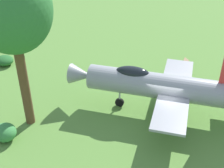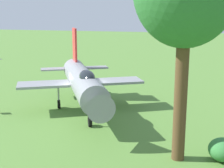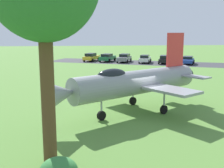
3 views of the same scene
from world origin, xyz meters
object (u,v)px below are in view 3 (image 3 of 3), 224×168
Objects in this scene: parked_car_blue at (188,60)px; parked_car_white at (145,59)px; parked_car_yellow at (91,57)px; info_plaque at (96,85)px; parked_car_green at (107,57)px; display_jet at (134,82)px; parked_car_gray at (124,58)px; parked_car_black at (165,59)px.

parked_car_white is (6.90, -2.95, 0.03)m from parked_car_blue.
info_plaque is at bearing -155.54° from parked_car_yellow.
parked_car_blue is 14.70m from parked_car_green.
display_jet is 2.27× the size of parked_car_gray.
display_jet is 2.43× the size of parked_car_green.
parked_car_black is 10.78m from parked_car_green.
display_jet reaches higher than parked_car_gray.
info_plaque is 0.24× the size of parked_car_yellow.
parked_car_white is 3.92m from parked_car_gray.
parked_car_black reaches higher than info_plaque.
parked_car_yellow is at bearing -120.07° from display_jet.
info_plaque is at bearing -102.04° from display_jet.
info_plaque is at bearing 178.38° from parked_car_white.
info_plaque is 28.57m from parked_car_green.
parked_car_blue is 11.42m from parked_car_gray.
parked_car_green is at bearing -97.92° from info_plaque.
display_jet is at bearing -178.91° from parked_car_black.
parked_car_gray is at bearing -104.46° from info_plaque.
parked_car_white is 0.92× the size of parked_car_gray.
parked_car_white is (-8.35, -31.18, -1.36)m from display_jet.
display_jet is 9.95× the size of info_plaque.
parked_car_yellow reaches higher than parked_car_gray.
parked_car_yellow is at bearing -90.52° from parked_car_gray.
display_jet is 6.37m from info_plaque.
parked_car_black is at bearing -86.78° from parked_car_green.
parked_car_black is at bearing -88.20° from parked_car_yellow.
display_jet reaches higher than parked_car_green.
parked_car_white is at bearing -136.94° from display_jet.
parked_car_white is at bearing -85.72° from parked_car_blue.
display_jet is 32.12m from parked_car_blue.
info_plaque is 29.65m from parked_car_yellow.
parked_car_black reaches higher than parked_car_blue.
parked_car_green is (9.80, -4.49, 0.02)m from parked_car_black.
parked_car_yellow is (6.02, -2.54, 0.01)m from parked_car_gray.
display_jet is 31.89m from parked_car_black.
parked_car_black is (-13.73, -23.80, -0.10)m from info_plaque.
parked_car_gray is 6.54m from parked_car_yellow.
parked_car_gray is at bearing -83.79° from parked_car_green.
parked_car_yellow is (12.77, -5.83, 0.03)m from parked_car_black.
parked_car_blue is 0.94× the size of parked_car_black.
parked_car_gray is at bearing -87.03° from parked_car_blue.
parked_car_yellow is (16.42, -7.27, 0.07)m from parked_car_blue.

